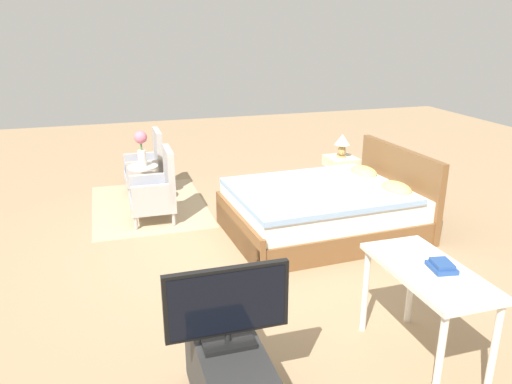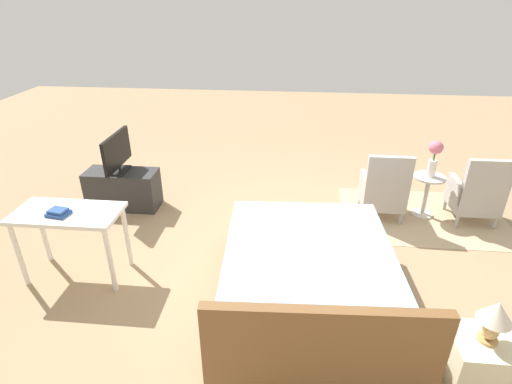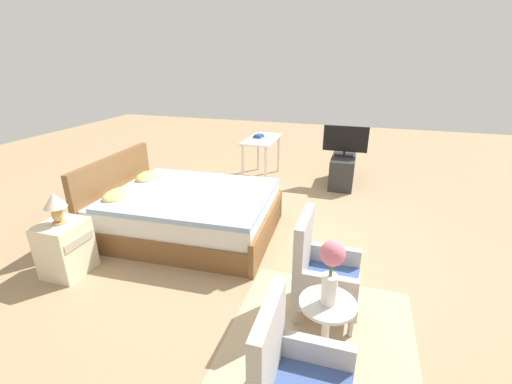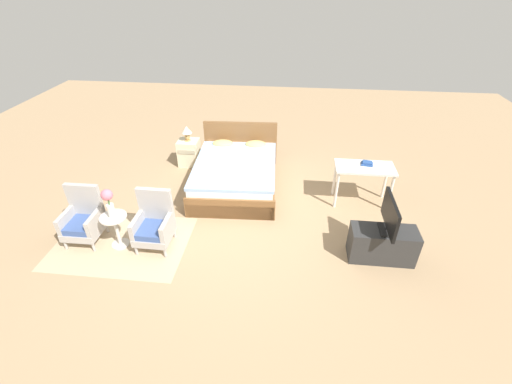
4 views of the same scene
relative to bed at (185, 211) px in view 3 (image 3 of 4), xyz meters
The scene contains 12 objects.
ground_plane 1.10m from the bed, 78.40° to the right, with size 16.00×16.00×0.00m, color #A38460.
floor_rug 2.50m from the bed, 129.16° to the right, with size 2.10×1.50×0.01m.
bed is the anchor object (origin of this frame).
armchair_by_window_right 2.11m from the bed, 117.97° to the right, with size 0.55×0.55×0.92m.
side_table 2.52m from the bed, 128.52° to the right, with size 0.40×0.40×0.57m.
flower_vase 2.58m from the bed, 128.52° to the right, with size 0.17×0.17×0.48m.
nightstand 1.40m from the bed, 146.79° to the left, with size 0.44×0.41×0.58m.
table_lamp 1.49m from the bed, 146.77° to the left, with size 0.22×0.22×0.33m.
tv_stand 3.08m from the bed, 36.11° to the right, with size 0.96×0.40×0.53m.
tv_flatscreen 3.13m from the bed, 36.08° to the right, with size 0.20×0.76×0.52m.
vanity_desk 2.44m from the bed, ahead, with size 1.04×0.52×0.76m.
book_stack 2.49m from the bed, ahead, with size 0.22×0.19×0.06m.
Camera 3 is at (-3.77, -1.02, 2.16)m, focal length 24.00 mm.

